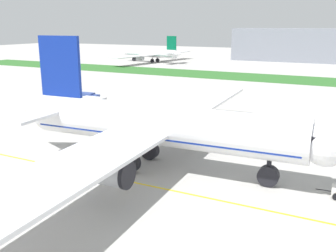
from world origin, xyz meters
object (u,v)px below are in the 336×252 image
at_px(airliner_foreground, 156,126).
at_px(parked_airliner_far_left, 152,53).
at_px(service_truck_fuel_bowser, 88,97).
at_px(service_truck_catering_van, 167,110).

bearing_deg(airliner_foreground, parked_airliner_far_left, 119.49).
height_order(airliner_foreground, service_truck_fuel_bowser, airliner_foreground).
relative_size(airliner_foreground, service_truck_fuel_bowser, 12.53).
relative_size(service_truck_catering_van, parked_airliner_far_left, 0.10).
bearing_deg(airliner_foreground, service_truck_fuel_bowser, 138.88).
bearing_deg(parked_airliner_far_left, airliner_foreground, -60.51).
distance_m(airliner_foreground, parked_airliner_far_left, 161.51).
height_order(airliner_foreground, parked_airliner_far_left, airliner_foreground).
height_order(airliner_foreground, service_truck_catering_van, airliner_foreground).
distance_m(service_truck_fuel_bowser, parked_airliner_far_left, 113.43).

